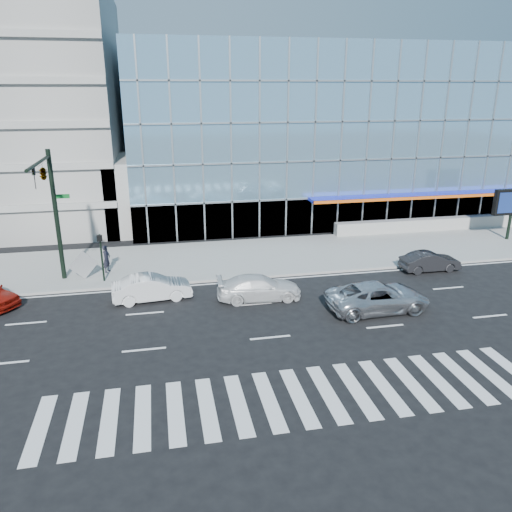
{
  "coord_description": "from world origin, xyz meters",
  "views": [
    {
      "loc": [
        -4.97,
        -25.11,
        11.54
      ],
      "look_at": [
        0.71,
        3.0,
        1.82
      ],
      "focal_mm": 35.0,
      "sensor_mm": 36.0,
      "label": 1
    }
  ],
  "objects_px": {
    "traffic_signal": "(47,188)",
    "dark_sedan": "(430,262)",
    "silver_suv": "(378,297)",
    "tilted_panel": "(84,265)",
    "ped_signal_post": "(101,251)",
    "white_suv": "(259,288)",
    "pedestrian": "(107,259)",
    "white_sedan": "(152,288)"
  },
  "relations": [
    {
      "from": "traffic_signal",
      "to": "silver_suv",
      "type": "xyz_separation_m",
      "value": [
        17.42,
        -6.67,
        -5.39
      ]
    },
    {
      "from": "white_sedan",
      "to": "pedestrian",
      "type": "relative_size",
      "value": 2.48
    },
    {
      "from": "ped_signal_post",
      "to": "pedestrian",
      "type": "distance_m",
      "value": 1.97
    },
    {
      "from": "silver_suv",
      "to": "white_suv",
      "type": "xyz_separation_m",
      "value": [
        -6.0,
        2.8,
        -0.08
      ]
    },
    {
      "from": "ped_signal_post",
      "to": "white_suv",
      "type": "relative_size",
      "value": 0.62
    },
    {
      "from": "pedestrian",
      "to": "traffic_signal",
      "type": "bearing_deg",
      "value": 151.8
    },
    {
      "from": "white_suv",
      "to": "dark_sedan",
      "type": "relative_size",
      "value": 1.23
    },
    {
      "from": "white_suv",
      "to": "silver_suv",
      "type": "bearing_deg",
      "value": -112.46
    },
    {
      "from": "white_suv",
      "to": "pedestrian",
      "type": "height_order",
      "value": "pedestrian"
    },
    {
      "from": "ped_signal_post",
      "to": "dark_sedan",
      "type": "distance_m",
      "value": 21.07
    },
    {
      "from": "ped_signal_post",
      "to": "tilted_panel",
      "type": "bearing_deg",
      "value": 152.0
    },
    {
      "from": "tilted_panel",
      "to": "silver_suv",
      "type": "bearing_deg",
      "value": -46.48
    },
    {
      "from": "silver_suv",
      "to": "tilted_panel",
      "type": "distance_m",
      "value": 17.87
    },
    {
      "from": "white_suv",
      "to": "tilted_panel",
      "type": "relative_size",
      "value": 3.7
    },
    {
      "from": "traffic_signal",
      "to": "white_sedan",
      "type": "relative_size",
      "value": 1.8
    },
    {
      "from": "traffic_signal",
      "to": "dark_sedan",
      "type": "distance_m",
      "value": 24.12
    },
    {
      "from": "traffic_signal",
      "to": "dark_sedan",
      "type": "bearing_deg",
      "value": -3.83
    },
    {
      "from": "silver_suv",
      "to": "white_suv",
      "type": "bearing_deg",
      "value": 62.73
    },
    {
      "from": "ped_signal_post",
      "to": "white_sedan",
      "type": "xyz_separation_m",
      "value": [
        2.92,
        -3.14,
        -1.41
      ]
    },
    {
      "from": "pedestrian",
      "to": "tilted_panel",
      "type": "relative_size",
      "value": 1.38
    },
    {
      "from": "pedestrian",
      "to": "tilted_panel",
      "type": "bearing_deg",
      "value": 151.34
    },
    {
      "from": "tilted_panel",
      "to": "traffic_signal",
      "type": "bearing_deg",
      "value": -162.74
    },
    {
      "from": "ped_signal_post",
      "to": "white_sedan",
      "type": "relative_size",
      "value": 0.68
    },
    {
      "from": "traffic_signal",
      "to": "tilted_panel",
      "type": "xyz_separation_m",
      "value": [
        1.29,
        1.02,
        -5.1
      ]
    },
    {
      "from": "white_suv",
      "to": "pedestrian",
      "type": "xyz_separation_m",
      "value": [
        -8.83,
        5.88,
        0.35
      ]
    },
    {
      "from": "white_sedan",
      "to": "tilted_panel",
      "type": "bearing_deg",
      "value": 41.8
    },
    {
      "from": "white_suv",
      "to": "traffic_signal",
      "type": "bearing_deg",
      "value": 73.89
    },
    {
      "from": "dark_sedan",
      "to": "traffic_signal",
      "type": "bearing_deg",
      "value": 85.79
    },
    {
      "from": "ped_signal_post",
      "to": "pedestrian",
      "type": "height_order",
      "value": "ped_signal_post"
    },
    {
      "from": "white_suv",
      "to": "tilted_panel",
      "type": "xyz_separation_m",
      "value": [
        -10.13,
        4.88,
        0.37
      ]
    },
    {
      "from": "white_suv",
      "to": "dark_sedan",
      "type": "xyz_separation_m",
      "value": [
        12.0,
        2.3,
        -0.05
      ]
    },
    {
      "from": "traffic_signal",
      "to": "white_sedan",
      "type": "bearing_deg",
      "value": -27.05
    },
    {
      "from": "white_sedan",
      "to": "dark_sedan",
      "type": "distance_m",
      "value": 18.04
    },
    {
      "from": "silver_suv",
      "to": "pedestrian",
      "type": "xyz_separation_m",
      "value": [
        -14.83,
        8.68,
        0.27
      ]
    },
    {
      "from": "ped_signal_post",
      "to": "tilted_panel",
      "type": "distance_m",
      "value": 1.74
    },
    {
      "from": "ped_signal_post",
      "to": "dark_sedan",
      "type": "xyz_separation_m",
      "value": [
        20.92,
        -1.94,
        -1.5
      ]
    },
    {
      "from": "white_sedan",
      "to": "dark_sedan",
      "type": "xyz_separation_m",
      "value": [
        18.0,
        1.2,
        -0.09
      ]
    },
    {
      "from": "traffic_signal",
      "to": "dark_sedan",
      "type": "xyz_separation_m",
      "value": [
        23.42,
        -1.57,
        -5.52
      ]
    },
    {
      "from": "traffic_signal",
      "to": "white_suv",
      "type": "distance_m",
      "value": 13.24
    },
    {
      "from": "white_sedan",
      "to": "dark_sedan",
      "type": "relative_size",
      "value": 1.14
    },
    {
      "from": "silver_suv",
      "to": "dark_sedan",
      "type": "relative_size",
      "value": 1.43
    },
    {
      "from": "dark_sedan",
      "to": "pedestrian",
      "type": "bearing_deg",
      "value": 79.88
    }
  ]
}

